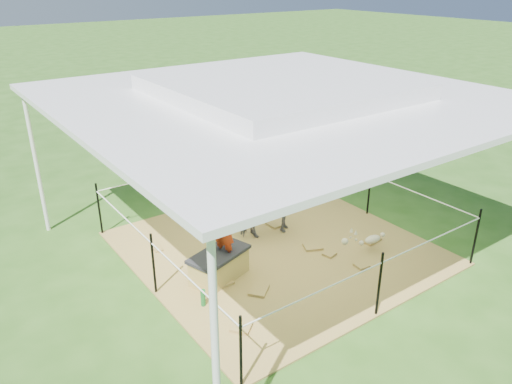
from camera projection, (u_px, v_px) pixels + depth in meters
ground at (276, 249)px, 8.58m from camera, size 90.00×90.00×0.00m
hay_patch at (276, 248)px, 8.58m from camera, size 4.60×4.60×0.03m
canopy_tent at (279, 93)px, 7.50m from camera, size 6.30×6.30×2.90m
rope_fence at (277, 215)px, 8.32m from camera, size 4.54×4.54×1.00m
straw_bale at (219, 267)px, 7.62m from camera, size 1.00×0.71×0.40m
dark_cloth at (219, 254)px, 7.53m from camera, size 1.08×0.77×0.05m
woman at (224, 222)px, 7.37m from camera, size 0.37×0.46×1.09m
green_bottle at (203, 298)px, 7.02m from camera, size 0.09×0.09×0.25m
pony at (272, 210)px, 8.77m from camera, size 1.25×0.75×0.99m
pink_hat at (273, 181)px, 8.54m from camera, size 0.31×0.31×0.14m
foal at (373, 238)px, 8.37m from camera, size 0.91×0.54×0.49m
trash_barrel at (246, 109)px, 15.44m from camera, size 0.76×0.76×0.95m
picnic_table_near at (176, 108)px, 15.85m from camera, size 2.31×1.90×0.84m
picnic_table_far at (235, 95)px, 17.78m from camera, size 2.02×1.70×0.72m
distant_person at (195, 107)px, 14.91m from camera, size 0.80×0.73×1.33m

